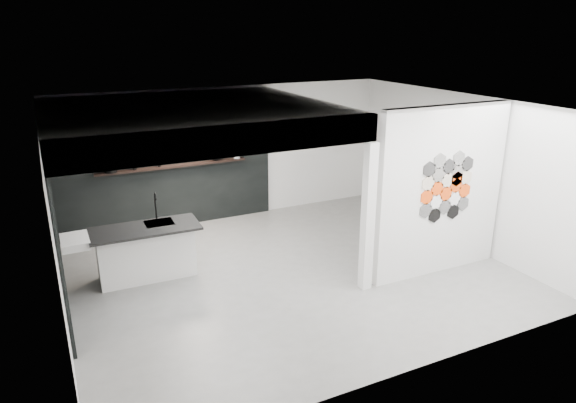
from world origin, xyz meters
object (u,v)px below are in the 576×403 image
(partition_panel, at_px, (441,192))
(bottle_dark, at_px, (159,163))
(wall_basin, at_px, (75,242))
(kettle, at_px, (215,156))
(utensil_cup, at_px, (135,167))
(kitchen_island, at_px, (146,251))
(glass_vase, at_px, (237,155))
(stockpot, at_px, (110,167))
(glass_bowl, at_px, (237,156))

(partition_panel, bearing_deg, bottle_dark, 133.72)
(wall_basin, bearing_deg, kettle, 35.27)
(partition_panel, bearing_deg, utensil_cup, 137.16)
(kitchen_island, height_order, kettle, kettle)
(partition_panel, relative_size, wall_basin, 4.67)
(partition_panel, distance_m, kitchen_island, 4.89)
(partition_panel, distance_m, glass_vase, 4.39)
(stockpot, bearing_deg, partition_panel, -39.94)
(kitchen_island, xyz_separation_m, stockpot, (-0.19, 2.01, 0.95))
(kitchen_island, height_order, bottle_dark, bottle_dark)
(kitchen_island, relative_size, bottle_dark, 11.79)
(kettle, height_order, utensil_cup, kettle)
(kettle, bearing_deg, wall_basin, -131.62)
(kettle, xyz_separation_m, glass_bowl, (0.47, 0.00, -0.04))
(wall_basin, distance_m, kettle, 3.62)
(stockpot, height_order, glass_vase, stockpot)
(glass_bowl, relative_size, utensil_cup, 1.48)
(kitchen_island, distance_m, stockpot, 2.23)
(kitchen_island, bearing_deg, stockpot, 97.02)
(kitchen_island, xyz_separation_m, kettle, (1.88, 2.01, 0.94))
(glass_bowl, xyz_separation_m, bottle_dark, (-1.62, 0.00, 0.03))
(glass_vase, relative_size, bottle_dark, 1.01)
(wall_basin, distance_m, kitchen_island, 1.11)
(kettle, relative_size, utensil_cup, 2.28)
(partition_panel, xyz_separation_m, glass_bowl, (-2.08, 3.87, -0.03))
(bottle_dark, relative_size, utensil_cup, 1.64)
(glass_bowl, bearing_deg, kitchen_island, -139.42)
(partition_panel, relative_size, glass_vase, 18.98)
(kitchen_island, distance_m, kettle, 2.91)
(glass_bowl, bearing_deg, glass_vase, 0.00)
(kettle, bearing_deg, partition_panel, -43.52)
(wall_basin, height_order, bottle_dark, bottle_dark)
(glass_bowl, height_order, bottle_dark, bottle_dark)
(utensil_cup, bearing_deg, bottle_dark, 0.00)
(partition_panel, relative_size, kettle, 13.76)
(kitchen_island, xyz_separation_m, bottle_dark, (0.73, 2.01, 0.93))
(stockpot, xyz_separation_m, utensil_cup, (0.45, 0.00, -0.05))
(partition_panel, bearing_deg, kitchen_island, 157.25)
(glass_vase, distance_m, bottle_dark, 1.62)
(wall_basin, height_order, glass_vase, glass_vase)
(utensil_cup, bearing_deg, glass_vase, 0.00)
(kettle, xyz_separation_m, utensil_cup, (-1.62, 0.00, -0.04))
(wall_basin, height_order, utensil_cup, utensil_cup)
(stockpot, bearing_deg, kitchen_island, -84.53)
(kettle, bearing_deg, kitchen_island, -119.93)
(kettle, bearing_deg, stockpot, -166.89)
(wall_basin, bearing_deg, glass_vase, 31.35)
(utensil_cup, bearing_deg, glass_bowl, 0.00)
(bottle_dark, bearing_deg, partition_panel, -46.28)
(glass_vase, bearing_deg, stockpot, 180.00)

